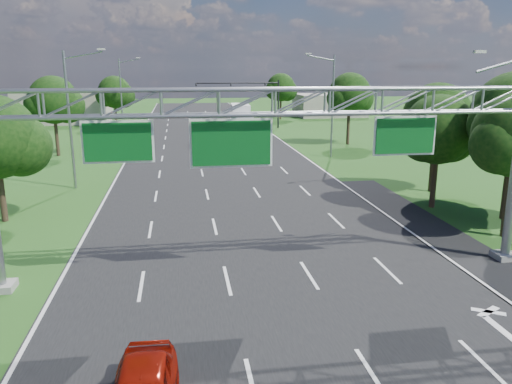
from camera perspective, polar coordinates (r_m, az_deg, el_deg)
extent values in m
plane|color=#244F17|center=(39.38, -3.29, 1.06)|extent=(220.00, 220.00, 0.00)
cube|color=black|center=(39.38, -3.29, 1.06)|extent=(18.00, 180.00, 0.02)
cube|color=black|center=(27.59, 21.92, -5.72)|extent=(3.00, 30.00, 0.02)
cube|color=gray|center=(26.67, 26.54, -6.54)|extent=(1.00, 1.00, 0.30)
cube|color=gray|center=(23.22, -27.02, -9.60)|extent=(1.00, 1.00, 0.30)
cylinder|color=gray|center=(24.50, 26.50, 12.97)|extent=(2.54, 0.12, 0.79)
cube|color=beige|center=(23.85, 24.19, 14.42)|extent=(0.50, 0.22, 0.12)
cube|color=white|center=(20.52, -15.49, 5.54)|extent=(2.80, 0.05, 1.70)
cube|color=#0A521B|center=(20.46, -15.51, 5.52)|extent=(2.62, 0.05, 1.52)
cube|color=white|center=(20.51, -2.83, 5.60)|extent=(3.40, 0.05, 2.00)
cube|color=#0A521B|center=(20.45, -2.81, 5.58)|extent=(3.22, 0.05, 1.82)
cube|color=white|center=(22.52, 16.63, 6.18)|extent=(2.80, 0.05, 1.70)
cube|color=#0A521B|center=(22.46, 16.69, 6.16)|extent=(2.62, 0.05, 1.52)
cylinder|color=black|center=(74.82, 2.56, 9.99)|extent=(0.24, 0.24, 7.00)
cylinder|color=black|center=(73.73, -2.10, 12.34)|extent=(12.00, 0.18, 0.18)
imported|color=black|center=(73.29, -6.86, 11.81)|extent=(0.18, 0.22, 1.10)
imported|color=black|center=(73.64, -2.88, 11.90)|extent=(0.18, 0.22, 1.10)
imported|color=black|center=(74.32, 1.04, 11.94)|extent=(0.18, 0.22, 1.10)
cylinder|color=gray|center=(39.20, -20.53, 7.56)|extent=(0.20, 0.20, 10.00)
cylinder|color=gray|center=(38.77, -19.20, 14.58)|extent=(2.78, 0.12, 0.60)
cube|color=beige|center=(38.58, -17.29, 15.32)|extent=(0.55, 0.22, 0.12)
cylinder|color=gray|center=(73.72, -15.15, 10.63)|extent=(0.20, 0.20, 10.00)
cylinder|color=gray|center=(73.50, -14.36, 14.34)|extent=(2.78, 0.12, 0.60)
cube|color=beige|center=(73.40, -13.33, 14.71)|extent=(0.55, 0.22, 0.12)
cylinder|color=gray|center=(50.65, 8.74, 9.57)|extent=(0.20, 0.20, 10.00)
cylinder|color=gray|center=(50.13, 7.48, 14.94)|extent=(2.78, 0.12, 0.60)
cube|color=beige|center=(49.80, 6.00, 15.45)|extent=(0.55, 0.22, 0.12)
cylinder|color=#2D2116|center=(29.65, 26.79, -1.11)|extent=(0.36, 0.36, 3.74)
sphere|color=black|center=(28.24, 26.21, 4.90)|extent=(3.08, 3.08, 3.08)
cylinder|color=#2D2116|center=(33.11, 26.71, 0.76)|extent=(0.36, 0.36, 4.18)
sphere|color=black|center=(31.67, 26.07, 6.90)|extent=(3.50, 3.50, 3.50)
cylinder|color=#2D2116|center=(34.10, 19.64, 1.05)|extent=(0.36, 0.36, 3.30)
sphere|color=black|center=(33.55, 20.12, 6.73)|extent=(4.40, 4.40, 4.40)
sphere|color=black|center=(34.50, 21.34, 5.88)|extent=(3.30, 3.30, 3.30)
sphere|color=black|center=(32.87, 18.78, 5.93)|extent=(3.08, 3.08, 3.08)
cylinder|color=#2D2116|center=(38.46, 19.51, 2.64)|extent=(0.36, 0.36, 3.52)
sphere|color=black|center=(37.95, 19.97, 8.09)|extent=(4.80, 4.80, 4.80)
sphere|color=black|center=(38.94, 21.18, 7.22)|extent=(3.60, 3.60, 3.60)
sphere|color=black|center=(37.23, 18.65, 7.35)|extent=(3.36, 3.36, 3.36)
cylinder|color=#2D2116|center=(32.77, -27.01, -0.39)|extent=(0.36, 0.36, 3.08)
sphere|color=black|center=(32.26, -25.33, 4.78)|extent=(3.60, 3.60, 3.60)
cylinder|color=#2D2116|center=(55.07, -21.81, 5.80)|extent=(0.36, 0.36, 3.74)
sphere|color=black|center=(54.72, -22.17, 9.73)|extent=(4.80, 4.80, 4.80)
sphere|color=black|center=(54.89, -20.79, 9.23)|extent=(3.60, 3.60, 3.60)
sphere|color=black|center=(54.71, -23.31, 9.11)|extent=(3.36, 3.36, 3.36)
cylinder|color=#2D2116|center=(79.09, -15.71, 8.36)|extent=(0.36, 0.36, 3.30)
sphere|color=black|center=(78.84, -15.88, 10.94)|extent=(4.80, 4.80, 4.80)
sphere|color=black|center=(79.14, -14.94, 10.57)|extent=(3.60, 3.60, 3.60)
sphere|color=black|center=(78.71, -16.68, 10.53)|extent=(3.36, 3.36, 3.36)
cylinder|color=#2D2116|center=(59.91, 10.49, 7.27)|extent=(0.36, 0.36, 3.96)
sphere|color=black|center=(59.58, 10.66, 11.00)|extent=(4.80, 4.80, 4.80)
sphere|color=black|center=(60.40, 11.60, 10.42)|extent=(3.60, 3.60, 3.60)
sphere|color=black|center=(58.98, 9.73, 10.54)|extent=(3.36, 3.36, 3.36)
cylinder|color=#2D2116|center=(88.26, 2.82, 9.48)|extent=(0.36, 0.36, 3.52)
sphere|color=black|center=(88.03, 2.85, 11.87)|extent=(4.80, 4.80, 4.80)
sphere|color=black|center=(88.70, 3.57, 11.49)|extent=(3.60, 3.60, 3.60)
sphere|color=black|center=(87.55, 2.18, 11.55)|extent=(3.36, 3.36, 3.36)
cube|color=gray|center=(88.37, -21.02, 9.06)|extent=(14.00, 10.00, 5.00)
cube|color=gray|center=(94.57, 8.37, 9.80)|extent=(12.00, 9.00, 4.00)
imported|color=white|center=(57.59, -6.38, 5.81)|extent=(2.02, 4.48, 1.27)
imported|color=black|center=(72.58, -3.03, 7.59)|extent=(2.76, 4.91, 1.30)
imported|color=black|center=(68.72, -12.45, 6.95)|extent=(1.79, 4.12, 1.38)
cube|color=white|center=(75.91, -1.81, 8.76)|extent=(3.02, 6.70, 3.27)
cube|color=silver|center=(71.45, -1.35, 7.95)|extent=(2.66, 2.55, 2.40)
cylinder|color=black|center=(71.60, -2.33, 7.43)|extent=(0.38, 1.09, 1.09)
cylinder|color=black|center=(71.90, -0.42, 7.47)|extent=(0.38, 1.09, 1.09)
cylinder|color=black|center=(78.07, -2.88, 7.98)|extent=(0.38, 1.09, 1.09)
cylinder|color=black|center=(78.35, -1.12, 8.01)|extent=(0.38, 1.09, 1.09)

